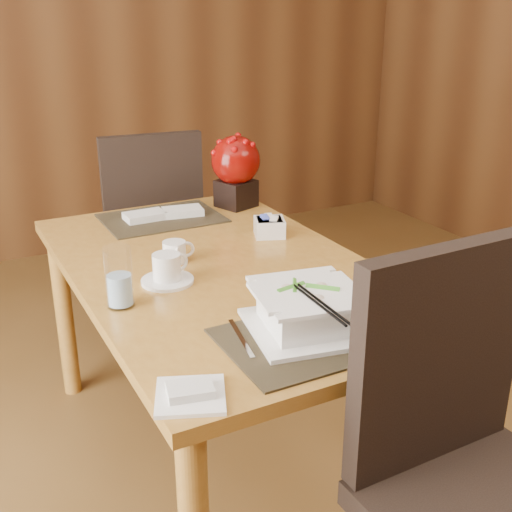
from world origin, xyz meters
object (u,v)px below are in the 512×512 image
water_glass (119,277)px  berry_decor (236,167)px  far_chair (150,223)px  soup_setting (307,311)px  near_chair (471,459)px  creamer_jug (174,252)px  coffee_cup (167,270)px  dining_table (221,293)px  sugar_caddy (269,227)px  bread_plate (190,396)px

water_glass → berry_decor: (0.70, 0.71, 0.08)m
far_chair → berry_decor: bearing=121.1°
soup_setting → water_glass: (-0.38, 0.37, 0.03)m
berry_decor → near_chair: near_chair is taller
creamer_jug → far_chair: (0.23, 0.95, -0.21)m
coffee_cup → near_chair: bearing=-67.5°
dining_table → coffee_cup: coffee_cup is taller
water_glass → berry_decor: berry_decor is taller
water_glass → sugar_caddy: water_glass is taller
creamer_jug → sugar_caddy: creamer_jug is taller
dining_table → coffee_cup: bearing=-166.8°
bread_plate → near_chair: (0.54, -0.29, -0.16)m
near_chair → far_chair: size_ratio=1.04×
creamer_jug → bread_plate: bearing=-102.8°
creamer_jug → berry_decor: 0.66m
dining_table → water_glass: size_ratio=8.62×
creamer_jug → far_chair: 1.00m
dining_table → bread_plate: 0.75m
dining_table → near_chair: near_chair is taller
near_chair → coffee_cup: bearing=111.4°
dining_table → sugar_caddy: 0.36m
sugar_caddy → bread_plate: (-0.65, -0.83, -0.03)m
dining_table → soup_setting: (0.01, -0.51, 0.15)m
soup_setting → sugar_caddy: bearing=79.1°
bread_plate → soup_setting: bearing=20.4°
water_glass → far_chair: size_ratio=0.17×
dining_table → berry_decor: berry_decor is taller
soup_setting → coffee_cup: (-0.21, 0.46, -0.02)m
far_chair → bread_plate: bearing=80.5°
dining_table → sugar_caddy: bearing=33.1°
dining_table → coffee_cup: 0.24m
coffee_cup → berry_decor: (0.53, 0.61, 0.13)m
bread_plate → near_chair: near_chair is taller
coffee_cup → berry_decor: 0.82m
creamer_jug → near_chair: (0.29, -1.04, -0.19)m
coffee_cup → bread_plate: coffee_cup is taller
bread_plate → water_glass: bearing=90.0°
water_glass → near_chair: (0.54, -0.80, -0.24)m
near_chair → dining_table: bearing=99.2°
berry_decor → far_chair: 0.64m
water_glass → berry_decor: bearing=45.3°
coffee_cup → bread_plate: bearing=-105.9°
berry_decor → dining_table: bearing=-120.4°
soup_setting → creamer_jug: size_ratio=3.44×
creamer_jug → berry_decor: berry_decor is taller
soup_setting → coffee_cup: soup_setting is taller
coffee_cup → far_chair: bearing=74.4°
berry_decor → near_chair: 1.55m
near_chair → far_chair: bearing=90.7°
dining_table → near_chair: 0.96m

